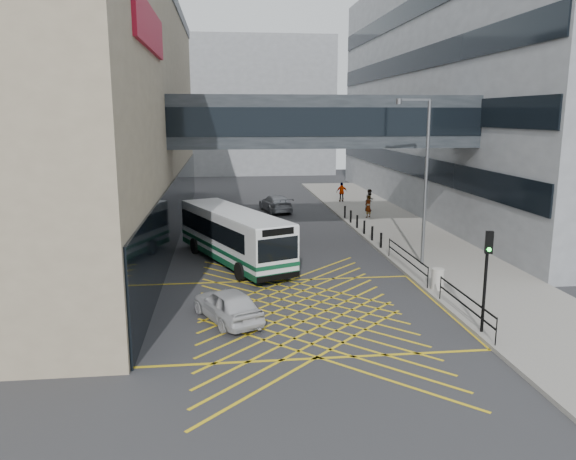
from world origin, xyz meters
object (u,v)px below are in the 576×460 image
object	(u,v)px
car_silver	(276,203)
pedestrian_b	(370,200)
car_white	(228,304)
street_lamp	(423,172)
pedestrian_c	(342,192)
pedestrian_a	(368,207)
traffic_light	(487,267)
bus	(233,235)
litter_bin	(438,279)
car_dark	(218,230)

from	to	relation	value
car_silver	pedestrian_b	bearing A→B (deg)	158.65
car_white	car_silver	distance (m)	25.35
car_silver	street_lamp	distance (m)	19.60
car_silver	street_lamp	xyz separation A→B (m)	(5.86, -18.21, 4.27)
car_white	pedestrian_c	world-z (taller)	pedestrian_c
pedestrian_a	pedestrian_b	distance (m)	3.00
traffic_light	pedestrian_b	xyz separation A→B (m)	(2.71, 26.14, -1.56)
street_lamp	pedestrian_c	bearing A→B (deg)	79.71
car_silver	pedestrian_b	xyz separation A→B (m)	(7.59, -1.55, 0.31)
bus	car_silver	xyz separation A→B (m)	(3.85, 16.03, -0.79)
litter_bin	pedestrian_b	xyz separation A→B (m)	(2.39, 20.99, 0.41)
bus	car_silver	distance (m)	16.50
bus	litter_bin	distance (m)	11.18
car_white	pedestrian_a	xyz separation A→B (m)	(10.96, 20.58, 0.33)
car_dark	street_lamp	xyz separation A→B (m)	(10.52, -6.99, 4.21)
bus	pedestrian_c	bearing A→B (deg)	39.67
traffic_light	street_lamp	world-z (taller)	street_lamp
litter_bin	pedestrian_a	distance (m)	18.19
car_white	pedestrian_a	distance (m)	23.32
pedestrian_c	street_lamp	bearing A→B (deg)	86.87
traffic_light	litter_bin	world-z (taller)	traffic_light
car_white	pedestrian_b	bearing A→B (deg)	-140.90
pedestrian_a	pedestrian_c	world-z (taller)	pedestrian_c
bus	pedestrian_c	distance (m)	22.18
car_silver	traffic_light	xyz separation A→B (m)	(4.89, -27.68, 1.87)
traffic_light	bus	bearing A→B (deg)	143.37
car_white	pedestrian_a	size ratio (longest dim) A/B	2.52
car_dark	car_silver	world-z (taller)	car_dark
car_dark	car_silver	xyz separation A→B (m)	(4.66, 11.22, -0.06)
litter_bin	pedestrian_b	bearing A→B (deg)	83.50
car_white	pedestrian_c	distance (m)	30.56
car_white	street_lamp	distance (m)	12.92
car_white	street_lamp	xyz separation A→B (m)	(10.10, 6.78, 4.34)
bus	litter_bin	bearing A→B (deg)	-58.64
bus	car_dark	xyz separation A→B (m)	(-0.82, 4.81, -0.72)
street_lamp	pedestrian_c	size ratio (longest dim) A/B	4.89
car_silver	pedestrian_a	bearing A→B (deg)	136.84
car_white	car_dark	xyz separation A→B (m)	(-0.42, 13.77, 0.13)
bus	car_white	size ratio (longest dim) A/B	2.42
car_white	bus	bearing A→B (deg)	-116.64
car_dark	pedestrian_b	xyz separation A→B (m)	(12.25, 9.67, 0.25)
street_lamp	pedestrian_c	xyz separation A→B (m)	(0.50, 21.87, -3.98)
bus	car_silver	world-z (taller)	bus
car_dark	pedestrian_c	size ratio (longest dim) A/B	2.95
bus	car_silver	bearing A→B (deg)	53.58
street_lamp	pedestrian_c	world-z (taller)	street_lamp
car_dark	pedestrian_c	world-z (taller)	pedestrian_c
car_white	litter_bin	size ratio (longest dim) A/B	4.43
car_silver	pedestrian_c	size ratio (longest dim) A/B	2.74
car_dark	traffic_light	xyz separation A→B (m)	(9.55, -16.46, 1.81)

